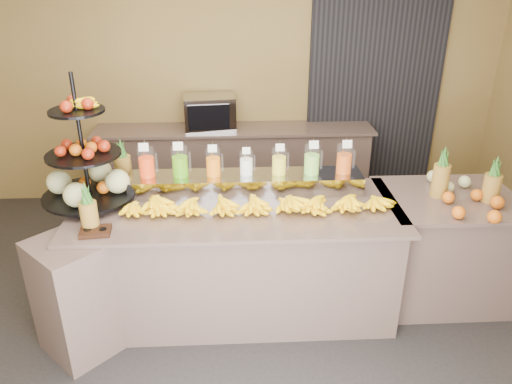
{
  "coord_description": "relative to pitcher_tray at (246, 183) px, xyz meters",
  "views": [
    {
      "loc": [
        -0.02,
        -3.07,
        2.65
      ],
      "look_at": [
        0.15,
        0.3,
        1.06
      ],
      "focal_mm": 35.0,
      "sensor_mm": 36.0,
      "label": 1
    }
  ],
  "objects": [
    {
      "name": "buffet_counter",
      "position": [
        -0.2,
        -0.32,
        -0.54
      ],
      "size": [
        2.75,
        1.25,
        0.93
      ],
      "color": "gray",
      "rests_on": "ground"
    },
    {
      "name": "banana_heap",
      "position": [
        0.05,
        -0.33,
        0.0
      ],
      "size": [
        2.05,
        0.19,
        0.17
      ],
      "color": "yellow",
      "rests_on": "buffet_counter"
    },
    {
      "name": "oven_warmer",
      "position": [
        -0.35,
        1.67,
        0.11
      ],
      "size": [
        0.58,
        0.44,
        0.37
      ],
      "primitive_type": "cube",
      "rotation": [
        0.0,
        0.0,
        0.1
      ],
      "color": "gray",
      "rests_on": "back_ledge"
    },
    {
      "name": "juice_pitcher_orange_a",
      "position": [
        -0.78,
        -0.0,
        0.18
      ],
      "size": [
        0.13,
        0.13,
        0.31
      ],
      "color": "silver",
      "rests_on": "pitcher_tray"
    },
    {
      "name": "right_counter",
      "position": [
        1.62,
        -0.18,
        -0.54
      ],
      "size": [
        1.08,
        0.88,
        0.93
      ],
      "color": "gray",
      "rests_on": "ground"
    },
    {
      "name": "fruit_stand",
      "position": [
        -1.17,
        -0.11,
        0.18
      ],
      "size": [
        0.91,
        0.91,
        1.0
      ],
      "rotation": [
        0.0,
        0.0,
        -0.33
      ],
      "color": "black",
      "rests_on": "buffet_counter"
    },
    {
      "name": "pineapple_left_b",
      "position": [
        -1.01,
        0.19,
        0.08
      ],
      "size": [
        0.14,
        0.14,
        0.41
      ],
      "rotation": [
        0.0,
        0.0,
        -0.26
      ],
      "color": "brown",
      "rests_on": "buffet_counter"
    },
    {
      "name": "back_ledge",
      "position": [
        -0.08,
        1.67,
        -0.54
      ],
      "size": [
        3.1,
        0.55,
        0.93
      ],
      "color": "gray",
      "rests_on": "ground"
    },
    {
      "name": "juice_pitcher_milk",
      "position": [
        -0.0,
        -0.0,
        0.16
      ],
      "size": [
        0.11,
        0.11,
        0.26
      ],
      "color": "silver",
      "rests_on": "pitcher_tray"
    },
    {
      "name": "juice_pitcher_orange_b",
      "position": [
        -0.26,
        -0.0,
        0.17
      ],
      "size": [
        0.12,
        0.12,
        0.29
      ],
      "color": "silver",
      "rests_on": "pitcher_tray"
    },
    {
      "name": "right_fruit_pile",
      "position": [
        1.68,
        -0.32,
        0.01
      ],
      "size": [
        0.5,
        0.48,
        0.26
      ],
      "color": "brown",
      "rests_on": "right_counter"
    },
    {
      "name": "juice_pitcher_orange_c",
      "position": [
        0.78,
        -0.0,
        0.18
      ],
      "size": [
        0.13,
        0.13,
        0.31
      ],
      "color": "silver",
      "rests_on": "pitcher_tray"
    },
    {
      "name": "ground",
      "position": [
        -0.08,
        -0.58,
        -1.01
      ],
      "size": [
        6.0,
        6.0,
        0.0
      ],
      "primitive_type": "plane",
      "color": "black",
      "rests_on": "ground"
    },
    {
      "name": "room_envelope",
      "position": [
        0.1,
        0.21,
        0.87
      ],
      "size": [
        6.04,
        5.02,
        2.82
      ],
      "color": "olive",
      "rests_on": "ground"
    },
    {
      "name": "juice_pitcher_green",
      "position": [
        -0.52,
        -0.0,
        0.18
      ],
      "size": [
        0.13,
        0.13,
        0.31
      ],
      "color": "silver",
      "rests_on": "pitcher_tray"
    },
    {
      "name": "juice_pitcher_lime",
      "position": [
        0.52,
        -0.0,
        0.18
      ],
      "size": [
        0.13,
        0.13,
        0.31
      ],
      "color": "silver",
      "rests_on": "pitcher_tray"
    },
    {
      "name": "condiment_caddy",
      "position": [
        -1.06,
        -0.62,
        -0.06
      ],
      "size": [
        0.22,
        0.17,
        0.03
      ],
      "primitive_type": "cube",
      "rotation": [
        0.0,
        0.0,
        0.1
      ],
      "color": "black",
      "rests_on": "buffet_counter"
    },
    {
      "name": "pitcher_tray",
      "position": [
        0.0,
        0.0,
        0.0
      ],
      "size": [
        1.85,
        0.3,
        0.15
      ],
      "primitive_type": "cube",
      "color": "gray",
      "rests_on": "buffet_counter"
    },
    {
      "name": "juice_pitcher_lemon",
      "position": [
        0.26,
        -0.0,
        0.17
      ],
      "size": [
        0.12,
        0.12,
        0.28
      ],
      "color": "silver",
      "rests_on": "pitcher_tray"
    },
    {
      "name": "pineapple_left_a",
      "position": [
        -1.11,
        -0.56,
        0.06
      ],
      "size": [
        0.12,
        0.12,
        0.37
      ],
      "rotation": [
        0.0,
        0.0,
        0.21
      ],
      "color": "brown",
      "rests_on": "buffet_counter"
    }
  ]
}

